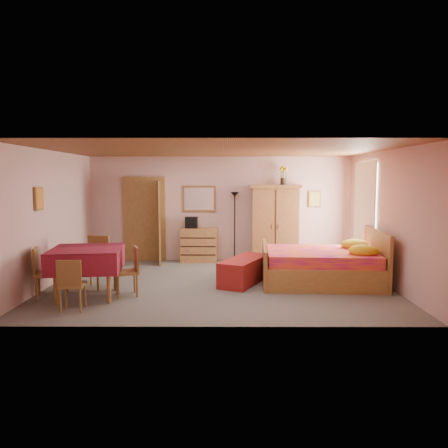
{
  "coord_description": "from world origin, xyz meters",
  "views": [
    {
      "loc": [
        0.13,
        -8.41,
        2.06
      ],
      "look_at": [
        0.1,
        0.3,
        1.15
      ],
      "focal_mm": 35.0,
      "sensor_mm": 36.0,
      "label": 1
    }
  ],
  "objects_px": {
    "wall_mirror": "(199,199)",
    "wardrobe": "(275,224)",
    "chair_east": "(126,272)",
    "chair_north": "(94,262)",
    "chest_of_drawers": "(199,245)",
    "bench": "(245,270)",
    "dining_table": "(87,273)",
    "bed": "(320,256)",
    "chair_west": "(48,273)",
    "sunflower_vase": "(283,175)",
    "chair_south": "(72,284)",
    "floor_lamp": "(235,227)",
    "stereo": "(192,222)"
  },
  "relations": [
    {
      "from": "wall_mirror",
      "to": "stereo",
      "type": "xyz_separation_m",
      "value": [
        -0.18,
        -0.21,
        -0.57
      ]
    },
    {
      "from": "chair_north",
      "to": "wall_mirror",
      "type": "bearing_deg",
      "value": -109.56
    },
    {
      "from": "bed",
      "to": "chair_north",
      "type": "relative_size",
      "value": 2.36
    },
    {
      "from": "bench",
      "to": "chair_east",
      "type": "bearing_deg",
      "value": -154.91
    },
    {
      "from": "bed",
      "to": "chair_north",
      "type": "xyz_separation_m",
      "value": [
        -4.35,
        -0.42,
        -0.05
      ]
    },
    {
      "from": "chest_of_drawers",
      "to": "wall_mirror",
      "type": "distance_m",
      "value": 1.15
    },
    {
      "from": "chest_of_drawers",
      "to": "bench",
      "type": "height_order",
      "value": "chest_of_drawers"
    },
    {
      "from": "wardrobe",
      "to": "bed",
      "type": "distance_m",
      "value": 2.23
    },
    {
      "from": "chair_north",
      "to": "bench",
      "type": "bearing_deg",
      "value": -158.3
    },
    {
      "from": "floor_lamp",
      "to": "bench",
      "type": "distance_m",
      "value": 2.32
    },
    {
      "from": "bench",
      "to": "bed",
      "type": "bearing_deg",
      "value": -0.32
    },
    {
      "from": "chair_west",
      "to": "wardrobe",
      "type": "bearing_deg",
      "value": 111.07
    },
    {
      "from": "stereo",
      "to": "sunflower_vase",
      "type": "distance_m",
      "value": 2.52
    },
    {
      "from": "dining_table",
      "to": "floor_lamp",
      "type": "bearing_deg",
      "value": 51.43
    },
    {
      "from": "wardrobe",
      "to": "chair_east",
      "type": "height_order",
      "value": "wardrobe"
    },
    {
      "from": "floor_lamp",
      "to": "chair_north",
      "type": "relative_size",
      "value": 1.78
    },
    {
      "from": "chest_of_drawers",
      "to": "floor_lamp",
      "type": "bearing_deg",
      "value": 4.18
    },
    {
      "from": "chest_of_drawers",
      "to": "sunflower_vase",
      "type": "height_order",
      "value": "sunflower_vase"
    },
    {
      "from": "chair_north",
      "to": "sunflower_vase",
      "type": "bearing_deg",
      "value": -132.82
    },
    {
      "from": "wardrobe",
      "to": "chair_south",
      "type": "distance_m",
      "value": 5.34
    },
    {
      "from": "chair_south",
      "to": "chair_east",
      "type": "distance_m",
      "value": 1.06
    },
    {
      "from": "sunflower_vase",
      "to": "bed",
      "type": "bearing_deg",
      "value": -77.87
    },
    {
      "from": "wall_mirror",
      "to": "bed",
      "type": "relative_size",
      "value": 0.37
    },
    {
      "from": "dining_table",
      "to": "chair_north",
      "type": "distance_m",
      "value": 0.65
    },
    {
      "from": "bench",
      "to": "chair_east",
      "type": "distance_m",
      "value": 2.35
    },
    {
      "from": "sunflower_vase",
      "to": "chair_east",
      "type": "xyz_separation_m",
      "value": [
        -3.14,
        -3.18,
        -1.7
      ]
    },
    {
      "from": "sunflower_vase",
      "to": "chair_north",
      "type": "relative_size",
      "value": 0.47
    },
    {
      "from": "wall_mirror",
      "to": "floor_lamp",
      "type": "height_order",
      "value": "wall_mirror"
    },
    {
      "from": "floor_lamp",
      "to": "wardrobe",
      "type": "bearing_deg",
      "value": -8.91
    },
    {
      "from": "chair_west",
      "to": "chair_east",
      "type": "height_order",
      "value": "chair_west"
    },
    {
      "from": "sunflower_vase",
      "to": "chair_south",
      "type": "relative_size",
      "value": 0.56
    },
    {
      "from": "wardrobe",
      "to": "dining_table",
      "type": "bearing_deg",
      "value": -135.22
    },
    {
      "from": "chair_east",
      "to": "chair_north",
      "type": "bearing_deg",
      "value": 32.86
    },
    {
      "from": "wardrobe",
      "to": "chair_south",
      "type": "height_order",
      "value": "wardrobe"
    },
    {
      "from": "chair_north",
      "to": "chair_west",
      "type": "bearing_deg",
      "value": 64.35
    },
    {
      "from": "floor_lamp",
      "to": "bed",
      "type": "xyz_separation_m",
      "value": [
        1.65,
        -2.24,
        -0.33
      ]
    },
    {
      "from": "wall_mirror",
      "to": "chair_south",
      "type": "relative_size",
      "value": 1.02
    },
    {
      "from": "wardrobe",
      "to": "stereo",
      "type": "bearing_deg",
      "value": -179.11
    },
    {
      "from": "wardrobe",
      "to": "chair_south",
      "type": "xyz_separation_m",
      "value": [
        -3.61,
        -3.89,
        -0.54
      ]
    },
    {
      "from": "chest_of_drawers",
      "to": "wardrobe",
      "type": "xyz_separation_m",
      "value": [
        1.87,
        -0.11,
        0.53
      ]
    },
    {
      "from": "wall_mirror",
      "to": "chair_west",
      "type": "xyz_separation_m",
      "value": [
        -2.4,
        -3.54,
        -1.1
      ]
    },
    {
      "from": "chest_of_drawers",
      "to": "chair_east",
      "type": "xyz_separation_m",
      "value": [
        -1.08,
        -3.18,
        0.01
      ]
    },
    {
      "from": "wall_mirror",
      "to": "chair_west",
      "type": "distance_m",
      "value": 4.42
    },
    {
      "from": "wall_mirror",
      "to": "sunflower_vase",
      "type": "xyz_separation_m",
      "value": [
        2.06,
        -0.21,
        0.59
      ]
    },
    {
      "from": "stereo",
      "to": "chair_north",
      "type": "xyz_separation_m",
      "value": [
        -1.64,
        -2.6,
        -0.49
      ]
    },
    {
      "from": "wall_mirror",
      "to": "wardrobe",
      "type": "bearing_deg",
      "value": -9.31
    },
    {
      "from": "bench",
      "to": "chair_west",
      "type": "xyz_separation_m",
      "value": [
        -3.45,
        -1.14,
        0.2
      ]
    },
    {
      "from": "sunflower_vase",
      "to": "chair_north",
      "type": "xyz_separation_m",
      "value": [
        -3.88,
        -2.61,
        -1.65
      ]
    },
    {
      "from": "floor_lamp",
      "to": "bench",
      "type": "height_order",
      "value": "floor_lamp"
    },
    {
      "from": "chair_west",
      "to": "stereo",
      "type": "bearing_deg",
      "value": 130.28
    }
  ]
}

